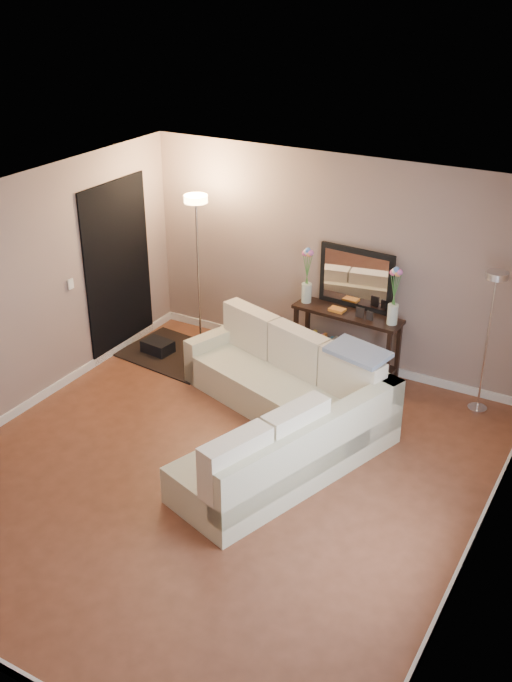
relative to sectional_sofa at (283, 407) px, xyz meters
The scene contains 22 objects.
floor 1.01m from the sectional_sofa, 105.49° to the right, with size 5.00×5.50×0.01m, color brown.
ceiling 2.46m from the sectional_sofa, 105.49° to the right, with size 5.00×5.50×0.01m, color white.
wall_back 2.10m from the sectional_sofa, 97.85° to the left, with size 5.00×0.02×2.60m, color gray.
wall_left 3.07m from the sectional_sofa, 161.64° to the right, with size 0.02×5.50×2.60m, color gray.
wall_right 2.62m from the sectional_sofa, 22.13° to the right, with size 0.02×5.50×2.60m, color gray.
baseboard_back 1.86m from the sectional_sofa, 97.96° to the left, with size 5.00×0.03×0.10m, color white.
baseboard_front 3.67m from the sectional_sofa, 93.98° to the right, with size 5.00×0.03×0.10m, color white.
baseboard_left 2.90m from the sectional_sofa, 161.49° to the right, with size 0.03×5.50×0.10m, color white.
baseboard_right 2.43m from the sectional_sofa, 22.35° to the right, with size 0.03×5.50×0.10m, color white.
doorway 2.95m from the sectional_sofa, 164.03° to the left, with size 0.02×1.20×2.20m, color black.
switch_plate 2.87m from the sectional_sofa, behind, with size 0.02×0.08×0.12m, color white.
sectional_sofa is the anchor object (origin of this frame).
throw_blanket 0.98m from the sectional_sofa, 36.50° to the left, with size 0.64×0.37×0.05m, color #7E8BA3.
console_table 1.57m from the sectional_sofa, 91.73° to the left, with size 1.35×0.45×0.82m.
leaning_mirror 1.93m from the sectional_sofa, 88.41° to the left, with size 0.94×0.11×0.74m.
table_decor 1.61m from the sectional_sofa, 88.86° to the left, with size 0.57×0.14×0.13m.
flower_vase_left 1.85m from the sectional_sofa, 108.21° to the left, with size 0.16×0.13×0.70m.
flower_vase_right 1.81m from the sectional_sofa, 68.52° to the left, with size 0.16×0.13×0.70m.
floor_lamp_lit 2.55m from the sectional_sofa, 145.25° to the left, with size 0.32×0.32×2.02m.
floor_lamp_unlit 2.42m from the sectional_sofa, 42.39° to the left, with size 0.24×0.24×1.66m.
charcoal_rug 2.28m from the sectional_sofa, 155.21° to the left, with size 1.32×0.99×0.02m, color black.
black_bag 2.45m from the sectional_sofa, 158.91° to the left, with size 0.37×0.26×0.24m, color black.
Camera 1 is at (3.37, -5.13, 4.51)m, focal length 40.00 mm.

